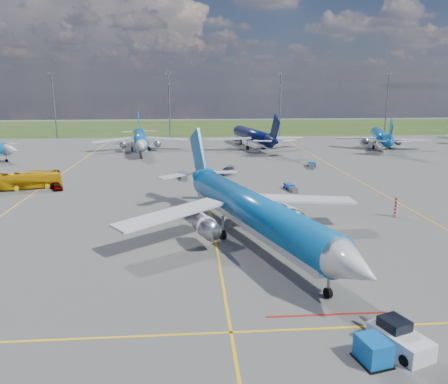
{
  "coord_description": "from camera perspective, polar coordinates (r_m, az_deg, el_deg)",
  "views": [
    {
      "loc": [
        -2.79,
        -49.23,
        18.01
      ],
      "look_at": [
        1.66,
        8.28,
        4.0
      ],
      "focal_mm": 35.0,
      "sensor_mm": 36.0,
      "label": 1
    }
  ],
  "objects": [
    {
      "name": "service_car_c",
      "position": [
        91.81,
        0.45,
        2.8
      ],
      "size": [
        4.01,
        5.39,
        1.45
      ],
      "primitive_type": "imported",
      "rotation": [
        0.0,
        0.0,
        -0.45
      ],
      "color": "#999999",
      "rests_on": "ground"
    },
    {
      "name": "bg_jet_nnw",
      "position": [
        126.14,
        -10.82,
        5.2
      ],
      "size": [
        33.84,
        41.72,
        10.03
      ],
      "primitive_type": null,
      "rotation": [
        0.0,
        0.0,
        0.13
      ],
      "color": "#0C5DAA",
      "rests_on": "ground"
    },
    {
      "name": "grass_strip",
      "position": [
        200.06,
        -3.64,
        8.46
      ],
      "size": [
        400.0,
        80.0,
        0.01
      ],
      "primitive_type": "cube",
      "color": "#2D4719",
      "rests_on": "ground"
    },
    {
      "name": "baggage_tug_w",
      "position": [
        78.45,
        8.67,
        0.57
      ],
      "size": [
        1.69,
        4.57,
        1.0
      ],
      "rotation": [
        0.0,
        0.0,
        0.11
      ],
      "color": "#1B47A3",
      "rests_on": "ground"
    },
    {
      "name": "bg_jet_n",
      "position": [
        131.44,
        3.77,
        5.75
      ],
      "size": [
        37.89,
        45.7,
        10.68
      ],
      "primitive_type": null,
      "rotation": [
        0.0,
        0.0,
        3.32
      ],
      "color": "#070E3A",
      "rests_on": "ground"
    },
    {
      "name": "baggage_tug_c",
      "position": [
        87.71,
        -5.43,
        2.08
      ],
      "size": [
        1.97,
        5.0,
        1.09
      ],
      "rotation": [
        0.0,
        0.0,
        0.14
      ],
      "color": "#17518A",
      "rests_on": "ground"
    },
    {
      "name": "uld_container",
      "position": [
        32.52,
        18.88,
        -18.98
      ],
      "size": [
        2.17,
        2.49,
        1.72
      ],
      "primitive_type": "cube",
      "rotation": [
        0.0,
        0.0,
        0.23
      ],
      "color": "#0C5AB3",
      "rests_on": "ground"
    },
    {
      "name": "floodlight_masts",
      "position": [
        159.83,
        0.18,
        11.7
      ],
      "size": [
        202.2,
        0.5,
        22.7
      ],
      "color": "slate",
      "rests_on": "ground"
    },
    {
      "name": "ground",
      "position": [
        52.49,
        -1.11,
        -6.42
      ],
      "size": [
        400.0,
        400.0,
        0.0
      ],
      "primitive_type": "plane",
      "color": "#50504E",
      "rests_on": "ground"
    },
    {
      "name": "taxiway_lines",
      "position": [
        79.06,
        -2.16,
        0.48
      ],
      "size": [
        60.25,
        160.0,
        0.02
      ],
      "color": "yellow",
      "rests_on": "ground"
    },
    {
      "name": "apron_bus",
      "position": [
        86.02,
        -24.1,
        1.42
      ],
      "size": [
        11.4,
        5.8,
        3.1
      ],
      "primitive_type": "imported",
      "rotation": [
        0.0,
        0.0,
        1.87
      ],
      "color": "#DDA30D",
      "rests_on": "ground"
    },
    {
      "name": "bg_jet_ne",
      "position": [
        140.25,
        19.75,
        5.47
      ],
      "size": [
        37.39,
        43.33,
        9.66
      ],
      "primitive_type": null,
      "rotation": [
        0.0,
        0.0,
        2.86
      ],
      "color": "#0C5DAA",
      "rests_on": "ground"
    },
    {
      "name": "service_car_a",
      "position": [
        83.52,
        -21.03,
        0.74
      ],
      "size": [
        3.18,
        4.12,
        1.31
      ],
      "primitive_type": "imported",
      "rotation": [
        0.0,
        0.0,
        0.49
      ],
      "color": "#999999",
      "rests_on": "ground"
    },
    {
      "name": "main_airliner",
      "position": [
        51.84,
        3.78,
        -6.71
      ],
      "size": [
        45.83,
        52.52,
        11.58
      ],
      "primitive_type": null,
      "rotation": [
        0.0,
        0.0,
        0.32
      ],
      "color": "#0C5DAA",
      "rests_on": "ground"
    },
    {
      "name": "pushback_tug",
      "position": [
        34.48,
        21.86,
        -17.3
      ],
      "size": [
        3.65,
        6.14,
        2.06
      ],
      "rotation": [
        0.0,
        0.0,
        0.36
      ],
      "color": "silver",
      "rests_on": "ground"
    },
    {
      "name": "warning_post",
      "position": [
        66.15,
        21.56,
        -1.78
      ],
      "size": [
        0.5,
        0.5,
        3.0
      ],
      "primitive_type": "cylinder",
      "color": "red",
      "rests_on": "ground"
    },
    {
      "name": "baggage_tug_e",
      "position": [
        101.72,
        11.37,
        3.5
      ],
      "size": [
        2.93,
        5.53,
        1.2
      ],
      "rotation": [
        0.0,
        0.0,
        -0.3
      ],
      "color": "#1C6DA9",
      "rests_on": "ground"
    },
    {
      "name": "service_car_b",
      "position": [
        78.74,
        -0.95,
        0.86
      ],
      "size": [
        4.51,
        3.05,
        1.15
      ],
      "primitive_type": "imported",
      "rotation": [
        0.0,
        0.0,
        1.27
      ],
      "color": "#999999",
      "rests_on": "ground"
    }
  ]
}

